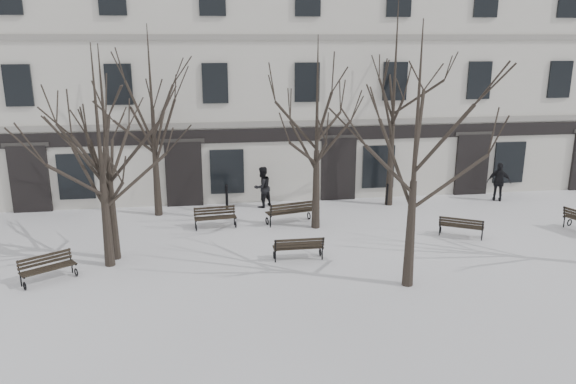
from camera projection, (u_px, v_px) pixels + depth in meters
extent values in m
plane|color=white|center=(287.00, 271.00, 18.13)|extent=(100.00, 100.00, 0.00)
cube|color=beige|center=(252.00, 73.00, 29.07)|extent=(40.00, 10.00, 11.00)
cube|color=gray|center=(262.00, 124.00, 24.77)|extent=(40.00, 0.12, 0.25)
cube|color=gray|center=(261.00, 37.00, 23.79)|extent=(40.00, 0.12, 0.25)
cube|color=black|center=(262.00, 135.00, 24.90)|extent=(40.00, 0.10, 0.60)
cube|color=black|center=(30.00, 179.00, 23.95)|extent=(1.60, 0.22, 2.90)
cube|color=#2D2B28|center=(25.00, 145.00, 23.51)|extent=(1.90, 0.08, 0.18)
cube|color=black|center=(76.00, 176.00, 24.21)|extent=(1.50, 0.14, 2.00)
cube|color=black|center=(184.00, 174.00, 24.84)|extent=(1.60, 0.22, 2.90)
cube|color=#2D2B28|center=(182.00, 141.00, 24.40)|extent=(1.90, 0.08, 0.18)
cube|color=black|center=(227.00, 172.00, 25.10)|extent=(1.50, 0.14, 2.00)
cube|color=black|center=(338.00, 169.00, 25.80)|extent=(1.60, 0.22, 2.90)
cube|color=#2D2B28|center=(339.00, 137.00, 25.36)|extent=(1.90, 0.08, 0.18)
cube|color=black|center=(378.00, 167.00, 26.05)|extent=(1.50, 0.14, 2.00)
cube|color=black|center=(472.00, 165.00, 26.69)|extent=(1.60, 0.22, 2.90)
cube|color=#2D2B28|center=(475.00, 134.00, 26.25)|extent=(1.90, 0.08, 0.18)
cube|color=black|center=(509.00, 162.00, 26.94)|extent=(1.50, 0.14, 2.00)
cube|color=black|center=(18.00, 85.00, 22.91)|extent=(1.10, 0.14, 1.70)
cube|color=black|center=(119.00, 84.00, 23.46)|extent=(1.10, 0.14, 1.70)
cube|color=black|center=(215.00, 83.00, 24.00)|extent=(1.10, 0.14, 1.70)
cube|color=black|center=(307.00, 82.00, 24.55)|extent=(1.10, 0.14, 1.70)
cube|color=black|center=(395.00, 81.00, 25.10)|extent=(1.10, 0.14, 1.70)
cube|color=black|center=(479.00, 80.00, 25.65)|extent=(1.10, 0.14, 1.70)
cube|color=black|center=(560.00, 79.00, 26.19)|extent=(1.10, 0.14, 1.70)
cone|color=black|center=(106.00, 222.00, 18.20)|extent=(0.34, 0.34, 3.01)
cone|color=black|center=(113.00, 217.00, 18.80)|extent=(0.34, 0.34, 2.99)
cone|color=black|center=(410.00, 234.00, 16.69)|extent=(0.34, 0.34, 3.27)
cone|color=black|center=(156.00, 177.00, 23.45)|extent=(0.34, 0.34, 3.29)
cone|color=black|center=(316.00, 190.00, 21.89)|extent=(0.34, 0.34, 3.11)
cone|color=black|center=(391.00, 164.00, 24.84)|extent=(0.34, 0.34, 3.80)
torus|color=black|center=(25.00, 286.00, 16.74)|extent=(0.18, 0.25, 0.26)
cylinder|color=black|center=(21.00, 280.00, 16.95)|extent=(0.05, 0.05, 0.41)
cube|color=black|center=(22.00, 276.00, 16.78)|extent=(0.31, 0.45, 0.05)
torus|color=black|center=(76.00, 272.00, 17.72)|extent=(0.18, 0.25, 0.26)
cylinder|color=black|center=(72.00, 267.00, 17.94)|extent=(0.05, 0.05, 0.41)
cube|color=black|center=(73.00, 262.00, 17.77)|extent=(0.31, 0.45, 0.05)
cube|color=black|center=(50.00, 270.00, 17.12)|extent=(1.42, 0.96, 0.03)
cube|color=black|center=(49.00, 269.00, 17.22)|extent=(1.42, 0.96, 0.03)
cube|color=black|center=(48.00, 268.00, 17.31)|extent=(1.42, 0.96, 0.03)
cube|color=black|center=(46.00, 267.00, 17.40)|extent=(1.42, 0.96, 0.03)
cube|color=black|center=(45.00, 263.00, 17.40)|extent=(1.39, 0.92, 0.08)
cube|color=black|center=(45.00, 259.00, 17.38)|extent=(1.39, 0.92, 0.08)
cube|color=black|center=(44.00, 256.00, 17.37)|extent=(1.39, 0.92, 0.08)
cylinder|color=black|center=(19.00, 268.00, 16.90)|extent=(0.10, 0.13, 0.45)
cylinder|color=black|center=(70.00, 255.00, 17.89)|extent=(0.10, 0.13, 0.45)
torus|color=black|center=(320.00, 252.00, 19.35)|extent=(0.05, 0.27, 0.27)
cylinder|color=black|center=(322.00, 254.00, 19.01)|extent=(0.05, 0.05, 0.43)
cube|color=black|center=(321.00, 246.00, 19.11)|extent=(0.05, 0.52, 0.05)
torus|color=black|center=(274.00, 255.00, 19.12)|extent=(0.05, 0.27, 0.27)
cylinder|color=black|center=(275.00, 256.00, 18.78)|extent=(0.05, 0.05, 0.43)
cube|color=black|center=(275.00, 249.00, 18.88)|extent=(0.05, 0.52, 0.05)
cube|color=black|center=(297.00, 245.00, 19.19)|extent=(1.70, 0.10, 0.03)
cube|color=black|center=(298.00, 246.00, 19.07)|extent=(1.70, 0.10, 0.03)
cube|color=black|center=(298.00, 247.00, 18.94)|extent=(1.70, 0.10, 0.03)
cube|color=black|center=(299.00, 249.00, 18.81)|extent=(1.70, 0.10, 0.03)
cube|color=black|center=(299.00, 246.00, 18.75)|extent=(1.70, 0.05, 0.09)
cube|color=black|center=(299.00, 243.00, 18.70)|extent=(1.70, 0.05, 0.09)
cube|color=black|center=(300.00, 240.00, 18.65)|extent=(1.70, 0.05, 0.09)
cylinder|color=black|center=(323.00, 243.00, 18.83)|extent=(0.04, 0.14, 0.47)
cylinder|color=black|center=(276.00, 246.00, 18.60)|extent=(0.04, 0.14, 0.47)
torus|color=black|center=(482.00, 234.00, 21.13)|extent=(0.17, 0.25, 0.26)
cylinder|color=black|center=(482.00, 235.00, 20.81)|extent=(0.05, 0.05, 0.41)
cube|color=black|center=(483.00, 229.00, 20.91)|extent=(0.28, 0.45, 0.05)
torus|color=black|center=(440.00, 230.00, 21.67)|extent=(0.17, 0.25, 0.26)
cylinder|color=black|center=(440.00, 230.00, 21.36)|extent=(0.05, 0.05, 0.41)
cube|color=black|center=(441.00, 224.00, 21.45)|extent=(0.28, 0.45, 0.05)
cube|color=black|center=(462.00, 224.00, 21.35)|extent=(1.45, 0.87, 0.03)
cube|color=black|center=(461.00, 225.00, 21.24)|extent=(1.45, 0.87, 0.03)
cube|color=black|center=(461.00, 226.00, 21.12)|extent=(1.45, 0.87, 0.03)
cube|color=black|center=(461.00, 227.00, 21.01)|extent=(1.45, 0.87, 0.03)
cube|color=black|center=(461.00, 225.00, 20.95)|extent=(1.42, 0.83, 0.08)
cube|color=black|center=(461.00, 222.00, 20.90)|extent=(1.42, 0.83, 0.08)
cube|color=black|center=(461.00, 220.00, 20.85)|extent=(1.42, 0.83, 0.08)
cylinder|color=black|center=(483.00, 226.00, 20.65)|extent=(0.10, 0.13, 0.45)
cylinder|color=black|center=(440.00, 221.00, 21.19)|extent=(0.10, 0.13, 0.45)
torus|color=black|center=(196.00, 228.00, 21.87)|extent=(0.07, 0.27, 0.26)
cylinder|color=black|center=(195.00, 223.00, 22.16)|extent=(0.05, 0.05, 0.41)
cube|color=black|center=(196.00, 220.00, 21.95)|extent=(0.10, 0.50, 0.05)
torus|color=black|center=(236.00, 225.00, 22.24)|extent=(0.07, 0.27, 0.26)
cylinder|color=black|center=(234.00, 220.00, 22.53)|extent=(0.05, 0.05, 0.41)
cube|color=black|center=(235.00, 217.00, 22.32)|extent=(0.10, 0.50, 0.05)
cube|color=black|center=(216.00, 219.00, 21.94)|extent=(1.64, 0.26, 0.03)
cube|color=black|center=(216.00, 218.00, 22.06)|extent=(1.64, 0.26, 0.03)
cube|color=black|center=(215.00, 217.00, 22.18)|extent=(1.64, 0.26, 0.03)
cube|color=black|center=(215.00, 216.00, 22.30)|extent=(1.64, 0.26, 0.03)
cube|color=black|center=(215.00, 213.00, 22.30)|extent=(1.64, 0.21, 0.08)
cube|color=black|center=(214.00, 210.00, 22.29)|extent=(1.64, 0.21, 0.08)
cube|color=black|center=(214.00, 208.00, 22.28)|extent=(1.64, 0.21, 0.08)
cylinder|color=black|center=(195.00, 213.00, 22.13)|extent=(0.05, 0.13, 0.45)
cylinder|color=black|center=(234.00, 210.00, 22.49)|extent=(0.05, 0.13, 0.45)
torus|color=black|center=(309.00, 216.00, 23.26)|extent=(0.13, 0.32, 0.31)
cylinder|color=black|center=(313.00, 216.00, 22.88)|extent=(0.05, 0.05, 0.49)
cube|color=black|center=(311.00, 209.00, 22.99)|extent=(0.19, 0.59, 0.05)
torus|color=black|center=(267.00, 221.00, 22.60)|extent=(0.13, 0.32, 0.31)
cylinder|color=black|center=(270.00, 222.00, 22.23)|extent=(0.05, 0.05, 0.49)
cube|color=black|center=(269.00, 214.00, 22.34)|extent=(0.19, 0.59, 0.05)
cube|color=black|center=(288.00, 210.00, 22.87)|extent=(1.92, 0.55, 0.04)
cube|color=black|center=(289.00, 211.00, 22.74)|extent=(1.92, 0.55, 0.04)
cube|color=black|center=(291.00, 212.00, 22.60)|extent=(1.92, 0.55, 0.04)
cube|color=black|center=(292.00, 213.00, 22.47)|extent=(1.92, 0.55, 0.04)
cube|color=black|center=(292.00, 210.00, 22.39)|extent=(1.90, 0.49, 0.10)
cube|color=black|center=(293.00, 207.00, 22.33)|extent=(1.90, 0.49, 0.10)
cube|color=black|center=(293.00, 204.00, 22.28)|extent=(1.90, 0.49, 0.10)
cylinder|color=black|center=(314.00, 206.00, 22.68)|extent=(0.08, 0.16, 0.54)
cylinder|color=black|center=(271.00, 211.00, 22.03)|extent=(0.08, 0.16, 0.54)
torus|color=black|center=(570.00, 222.00, 22.46)|extent=(0.29, 0.15, 0.29)
cylinder|color=black|center=(564.00, 222.00, 22.27)|extent=(0.05, 0.05, 0.45)
cube|color=black|center=(568.00, 216.00, 22.29)|extent=(0.53, 0.24, 0.05)
cylinder|color=black|center=(564.00, 212.00, 22.12)|extent=(0.15, 0.09, 0.49)
cylinder|color=black|center=(227.00, 197.00, 24.68)|extent=(0.12, 0.12, 1.01)
sphere|color=black|center=(226.00, 186.00, 24.54)|extent=(0.14, 0.14, 0.14)
cylinder|color=black|center=(387.00, 195.00, 25.14)|extent=(0.11, 0.11, 0.93)
sphere|color=black|center=(388.00, 185.00, 25.01)|extent=(0.13, 0.13, 0.13)
imported|color=black|center=(263.00, 207.00, 25.01)|extent=(1.13, 1.08, 1.83)
imported|color=black|center=(497.00, 201.00, 25.96)|extent=(1.13, 0.86, 1.78)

